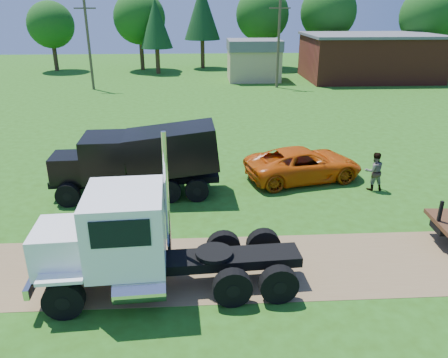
{
  "coord_description": "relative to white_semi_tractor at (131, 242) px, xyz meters",
  "views": [
    {
      "loc": [
        -2.58,
        -13.22,
        8.77
      ],
      "look_at": [
        -1.58,
        4.41,
        1.6
      ],
      "focal_mm": 35.0,
      "sensor_mm": 36.0,
      "label": 1
    }
  ],
  "objects": [
    {
      "name": "white_semi_tractor",
      "position": [
        0.0,
        0.0,
        0.0
      ],
      "size": [
        8.62,
        3.34,
        5.14
      ],
      "rotation": [
        0.0,
        0.0,
        0.06
      ],
      "color": "black",
      "rests_on": "ground"
    },
    {
      "name": "dirt_track",
      "position": [
        4.85,
        1.1,
        -1.75
      ],
      "size": [
        120.0,
        4.2,
        0.01
      ],
      "primitive_type": "cube",
      "color": "brown",
      "rests_on": "ground"
    },
    {
      "name": "brick_building",
      "position": [
        22.85,
        41.1,
        0.9
      ],
      "size": [
        15.4,
        10.4,
        5.3
      ],
      "color": "maroon",
      "rests_on": "ground"
    },
    {
      "name": "black_dump_truck",
      "position": [
        -0.53,
        7.69,
        0.16
      ],
      "size": [
        8.09,
        2.75,
        3.48
      ],
      "rotation": [
        0.0,
        0.0,
        0.04
      ],
      "color": "black",
      "rests_on": "ground"
    },
    {
      "name": "ground",
      "position": [
        4.85,
        1.1,
        -1.76
      ],
      "size": [
        140.0,
        140.0,
        0.0
      ],
      "primitive_type": "plane",
      "color": "#295512",
      "rests_on": "ground"
    },
    {
      "name": "utility_poles",
      "position": [
        10.85,
        36.1,
        2.96
      ],
      "size": [
        42.2,
        0.28,
        9.0
      ],
      "color": "#453327",
      "rests_on": "ground"
    },
    {
      "name": "orange_pickup",
      "position": [
        7.69,
        9.19,
        -0.9
      ],
      "size": [
        6.62,
        4.12,
        1.71
      ],
      "primitive_type": "imported",
      "rotation": [
        0.0,
        0.0,
        1.79
      ],
      "color": "#CC4F09",
      "rests_on": "ground"
    },
    {
      "name": "spectator_b",
      "position": [
        10.87,
        7.63,
        -0.78
      ],
      "size": [
        0.96,
        0.76,
        1.96
      ],
      "primitive_type": "imported",
      "rotation": [
        0.0,
        0.0,
        3.16
      ],
      "color": "#999999",
      "rests_on": "ground"
    },
    {
      "name": "tan_shed",
      "position": [
        8.85,
        41.1,
        0.67
      ],
      "size": [
        6.2,
        5.4,
        4.7
      ],
      "color": "tan",
      "rests_on": "ground"
    },
    {
      "name": "tree_row",
      "position": [
        9.79,
        50.2,
        5.27
      ],
      "size": [
        56.16,
        12.42,
        11.3
      ],
      "color": "#372016",
      "rests_on": "ground"
    }
  ]
}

